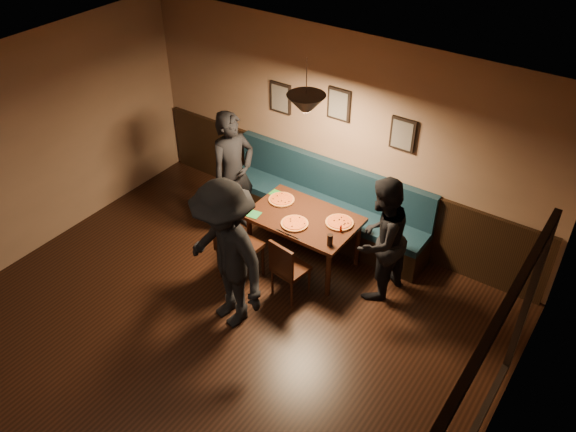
# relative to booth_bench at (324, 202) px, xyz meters

# --- Properties ---
(floor) EXTENTS (7.00, 7.00, 0.00)m
(floor) POSITION_rel_booth_bench_xyz_m (0.00, -3.20, -0.50)
(floor) COLOR black
(floor) RESTS_ON ground
(ceiling) EXTENTS (7.00, 7.00, 0.00)m
(ceiling) POSITION_rel_booth_bench_xyz_m (0.00, -3.20, 2.30)
(ceiling) COLOR silver
(ceiling) RESTS_ON ground
(wall_back) EXTENTS (6.00, 0.00, 6.00)m
(wall_back) POSITION_rel_booth_bench_xyz_m (0.00, 0.30, 0.90)
(wall_back) COLOR #8C704F
(wall_back) RESTS_ON ground
(wainscot) EXTENTS (5.88, 0.06, 1.00)m
(wainscot) POSITION_rel_booth_bench_xyz_m (0.00, 0.27, 0.00)
(wainscot) COLOR black
(wainscot) RESTS_ON ground
(booth_bench) EXTENTS (3.00, 0.60, 1.00)m
(booth_bench) POSITION_rel_booth_bench_xyz_m (0.00, 0.00, 0.00)
(booth_bench) COLOR #0F232D
(booth_bench) RESTS_ON ground
(window_frame) EXTENTS (0.06, 2.56, 1.86)m
(window_frame) POSITION_rel_booth_bench_xyz_m (2.96, -2.70, 1.00)
(window_frame) COLOR black
(window_frame) RESTS_ON wall_right
(window_glass) EXTENTS (0.00, 2.40, 2.40)m
(window_glass) POSITION_rel_booth_bench_xyz_m (2.93, -2.70, 1.00)
(window_glass) COLOR black
(window_glass) RESTS_ON wall_right
(picture_left) EXTENTS (0.32, 0.04, 0.42)m
(picture_left) POSITION_rel_booth_bench_xyz_m (-0.90, 0.27, 1.20)
(picture_left) COLOR black
(picture_left) RESTS_ON wall_back
(picture_center) EXTENTS (0.32, 0.04, 0.42)m
(picture_center) POSITION_rel_booth_bench_xyz_m (0.00, 0.27, 1.35)
(picture_center) COLOR black
(picture_center) RESTS_ON wall_back
(picture_right) EXTENTS (0.32, 0.04, 0.42)m
(picture_right) POSITION_rel_booth_bench_xyz_m (0.90, 0.27, 1.20)
(picture_right) COLOR black
(picture_right) RESTS_ON wall_back
(pendant_lamp) EXTENTS (0.44, 0.44, 0.25)m
(pendant_lamp) POSITION_rel_booth_bench_xyz_m (0.12, -0.69, 1.75)
(pendant_lamp) COLOR black
(pendant_lamp) RESTS_ON ceiling
(dining_table) EXTENTS (1.36, 0.88, 0.73)m
(dining_table) POSITION_rel_booth_bench_xyz_m (0.12, -0.69, -0.14)
(dining_table) COLOR #311C0D
(dining_table) RESTS_ON floor
(chair_near_left) EXTENTS (0.49, 0.49, 1.03)m
(chair_near_left) POSITION_rel_booth_bench_xyz_m (-0.36, -1.38, 0.02)
(chair_near_left) COLOR black
(chair_near_left) RESTS_ON floor
(chair_near_right) EXTENTS (0.42, 0.42, 0.84)m
(chair_near_right) POSITION_rel_booth_bench_xyz_m (0.33, -1.29, -0.08)
(chair_near_right) COLOR black
(chair_near_right) RESTS_ON floor
(diner_left) EXTENTS (0.58, 0.75, 1.80)m
(diner_left) POSITION_rel_booth_bench_xyz_m (-1.04, -0.63, 0.40)
(diner_left) COLOR black
(diner_left) RESTS_ON floor
(diner_right) EXTENTS (0.72, 0.87, 1.62)m
(diner_right) POSITION_rel_booth_bench_xyz_m (1.17, -0.65, 0.31)
(diner_right) COLOR black
(diner_right) RESTS_ON floor
(diner_front) EXTENTS (1.36, 0.99, 1.88)m
(diner_front) POSITION_rel_booth_bench_xyz_m (-0.02, -2.02, 0.44)
(diner_front) COLOR black
(diner_front) RESTS_ON floor
(pizza_a) EXTENTS (0.36, 0.36, 0.04)m
(pizza_a) POSITION_rel_booth_bench_xyz_m (-0.31, -0.56, 0.25)
(pizza_a) COLOR orange
(pizza_a) RESTS_ON dining_table
(pizza_b) EXTENTS (0.44, 0.44, 0.04)m
(pizza_b) POSITION_rel_booth_bench_xyz_m (0.12, -0.90, 0.25)
(pizza_b) COLOR #D26027
(pizza_b) RESTS_ON dining_table
(pizza_c) EXTENTS (0.39, 0.39, 0.04)m
(pizza_c) POSITION_rel_booth_bench_xyz_m (0.57, -0.57, 0.25)
(pizza_c) COLOR orange
(pizza_c) RESTS_ON dining_table
(soda_glass) EXTENTS (0.08, 0.08, 0.15)m
(soda_glass) POSITION_rel_booth_bench_xyz_m (0.68, -0.98, 0.30)
(soda_glass) COLOR black
(soda_glass) RESTS_ON dining_table
(tabasco_bottle) EXTENTS (0.03, 0.03, 0.11)m
(tabasco_bottle) POSITION_rel_booth_bench_xyz_m (0.66, -0.70, 0.28)
(tabasco_bottle) COLOR #941504
(tabasco_bottle) RESTS_ON dining_table
(napkin_a) EXTENTS (0.14, 0.14, 0.01)m
(napkin_a) POSITION_rel_booth_bench_xyz_m (-0.47, -0.47, 0.23)
(napkin_a) COLOR #1E7323
(napkin_a) RESTS_ON dining_table
(napkin_b) EXTENTS (0.18, 0.18, 0.01)m
(napkin_b) POSITION_rel_booth_bench_xyz_m (-0.42, -1.01, 0.23)
(napkin_b) COLOR #1D6D30
(napkin_b) RESTS_ON dining_table
(cutlery_set) EXTENTS (0.20, 0.03, 0.00)m
(cutlery_set) POSITION_rel_booth_bench_xyz_m (0.16, -1.11, 0.23)
(cutlery_set) COLOR silver
(cutlery_set) RESTS_ON dining_table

